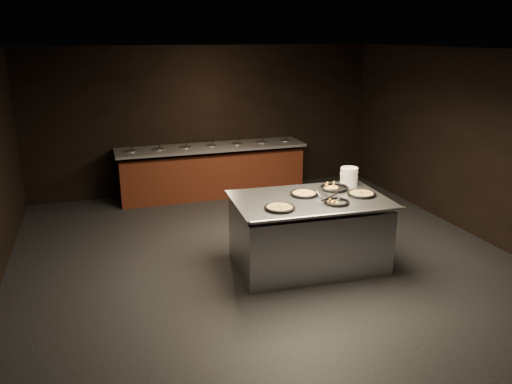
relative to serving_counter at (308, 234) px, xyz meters
The scene contains 11 objects.
room 1.10m from the serving_counter, behind, with size 7.02×8.02×2.92m.
salad_bar 3.59m from the serving_counter, 98.09° to the left, with size 3.70×0.83×1.18m.
serving_counter is the anchor object (origin of this frame).
plate_stack 1.11m from the serving_counter, 26.60° to the left, with size 0.25×0.25×0.25m, color silver.
pan_veggie_whole 0.81m from the serving_counter, 151.89° to the right, with size 0.39×0.39×0.04m.
pan_cheese_whole 0.56m from the serving_counter, 95.29° to the left, with size 0.39×0.39×0.04m.
pan_cheese_slices_a 0.78m from the serving_counter, 28.19° to the left, with size 0.41×0.41×0.04m.
pan_cheese_slices_b 0.66m from the serving_counter, 50.58° to the right, with size 0.34×0.34×0.04m.
pan_veggie_slices 0.91m from the serving_counter, ahead, with size 0.39×0.39×0.04m.
server_left 0.61m from the serving_counter, ahead, with size 0.16×0.29×0.15m.
server_right 0.71m from the serving_counter, 62.68° to the right, with size 0.32×0.16×0.16m.
Camera 1 is at (-2.17, -5.81, 3.09)m, focal length 35.00 mm.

